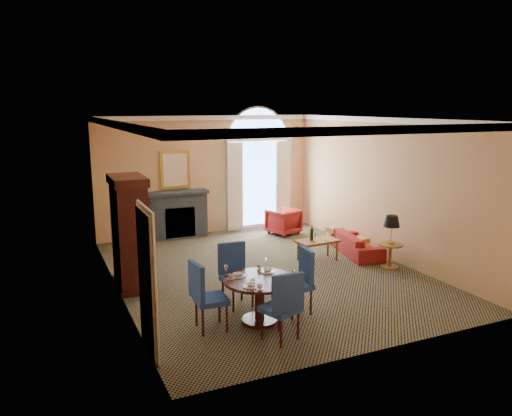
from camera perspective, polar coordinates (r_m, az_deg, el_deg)
name	(u,v)px	position (r m, az deg, el deg)	size (l,w,h in m)	color
ground	(266,273)	(10.61, 1.11, -7.39)	(7.50, 7.50, 0.00)	black
room_envelope	(252,151)	(10.67, -0.49, 6.53)	(6.04, 7.52, 3.45)	tan
armoire	(130,235)	(9.80, -14.21, -2.96)	(0.62, 1.11, 2.17)	black
dining_table	(260,290)	(8.12, 0.42, -9.35)	(1.17, 1.17, 0.94)	black
dining_chair_north	(235,270)	(8.82, -2.46, -7.08)	(0.55, 0.56, 1.10)	navy
dining_chair_south	(284,303)	(7.44, 3.20, -10.74)	(0.63, 0.63, 1.10)	navy
dining_chair_east	(301,277)	(8.50, 5.11, -7.86)	(0.56, 0.55, 1.10)	navy
dining_chair_west	(204,292)	(7.86, -5.95, -9.53)	(0.54, 0.52, 1.10)	navy
sofa	(357,244)	(12.06, 11.48, -4.03)	(1.73, 0.68, 0.50)	maroon
armchair	(283,221)	(13.67, 3.14, -1.54)	(0.74, 0.76, 0.70)	maroon
coffee_table	(317,241)	(11.38, 7.03, -3.82)	(0.98, 0.60, 0.84)	brown
side_table	(391,235)	(11.10, 15.18, -2.99)	(0.54, 0.54, 1.14)	brown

